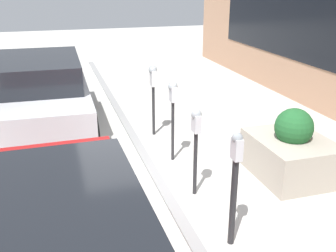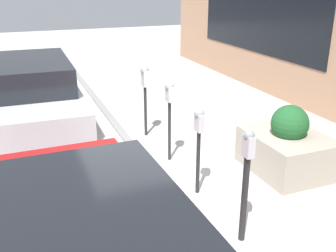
{
  "view_description": "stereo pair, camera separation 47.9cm",
  "coord_description": "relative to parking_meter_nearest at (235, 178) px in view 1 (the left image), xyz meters",
  "views": [
    {
      "loc": [
        -5.32,
        1.49,
        2.96
      ],
      "look_at": [
        0.0,
        -0.1,
        0.87
      ],
      "focal_mm": 42.0,
      "sensor_mm": 36.0,
      "label": 1
    },
    {
      "loc": [
        -5.16,
        1.94,
        2.96
      ],
      "look_at": [
        0.0,
        -0.1,
        0.87
      ],
      "focal_mm": 42.0,
      "sensor_mm": 36.0,
      "label": 2
    }
  ],
  "objects": [
    {
      "name": "parking_meter_nearest",
      "position": [
        0.0,
        0.0,
        0.0
      ],
      "size": [
        0.15,
        0.12,
        1.41
      ],
      "color": "#232326",
      "rests_on": "ground_plane"
    },
    {
      "name": "ground_plane",
      "position": [
        1.8,
        0.35,
        -0.87
      ],
      "size": [
        40.0,
        40.0,
        0.0
      ],
      "primitive_type": "plane",
      "color": "beige"
    },
    {
      "name": "curb_strip",
      "position": [
        1.8,
        0.43,
        -0.85
      ],
      "size": [
        19.0,
        0.16,
        0.04
      ],
      "color": "gray",
      "rests_on": "ground_plane"
    },
    {
      "name": "parking_meter_second",
      "position": [
        1.2,
        0.02,
        0.07
      ],
      "size": [
        0.17,
        0.14,
        1.29
      ],
      "color": "#232326",
      "rests_on": "ground_plane"
    },
    {
      "name": "parking_meter_fourth",
      "position": [
        3.63,
        -0.01,
        0.19
      ],
      "size": [
        0.2,
        0.17,
        1.41
      ],
      "color": "#232326",
      "rests_on": "ground_plane"
    },
    {
      "name": "planter_box",
      "position": [
        1.32,
        -1.64,
        -0.47
      ],
      "size": [
        1.35,
        1.1,
        1.11
      ],
      "color": "#A39989",
      "rests_on": "ground_plane"
    },
    {
      "name": "parked_car_middle",
      "position": [
        4.43,
        2.19,
        -0.04
      ],
      "size": [
        4.59,
        2.05,
        1.55
      ],
      "rotation": [
        0.0,
        0.0,
        -0.02
      ],
      "color": "#B7B7BC",
      "rests_on": "ground_plane"
    },
    {
      "name": "parking_meter_middle",
      "position": [
        2.39,
        -0.02,
        0.19
      ],
      "size": [
        0.18,
        0.16,
        1.39
      ],
      "color": "#232326",
      "rests_on": "ground_plane"
    }
  ]
}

